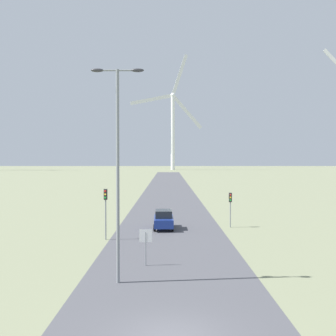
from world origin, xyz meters
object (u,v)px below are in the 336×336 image
Objects in this scene: stop_sign_near at (144,240)px; traffic_light_post_near_right at (229,202)px; car_approaching at (162,219)px; wind_turbine_left at (171,122)px; streetlamp at (116,153)px; traffic_light_post_near_left at (104,203)px.

stop_sign_near is 0.68× the size of traffic_light_post_near_right.
wind_turbine_left is (3.08, 180.41, 25.59)m from car_approaching.
streetlamp is 197.61m from wind_turbine_left.
wind_turbine_left is at bearing 89.02° from car_approaching.
streetlamp is 19.71m from traffic_light_post_near_right.
streetlamp is 6.61m from stop_sign_near.
streetlamp is 2.75× the size of traffic_light_post_near_left.
streetlamp is at bearing -91.57° from wind_turbine_left.
traffic_light_post_near_left reaches higher than car_approaching.
stop_sign_near is 0.04× the size of wind_turbine_left.
traffic_light_post_near_left is at bearing -152.92° from traffic_light_post_near_right.
traffic_light_post_near_left is 12.71m from traffic_light_post_near_right.
car_approaching is (-6.53, -0.82, -1.59)m from traffic_light_post_near_right.
wind_turbine_left reaches higher than traffic_light_post_near_left.
stop_sign_near is at bearing 68.88° from streetlamp.
car_approaching is at bearing 85.51° from stop_sign_near.
car_approaching is at bearing -172.83° from traffic_light_post_near_right.
stop_sign_near is 12.84m from car_approaching.
stop_sign_near is 15.57m from traffic_light_post_near_right.
traffic_light_post_near_right is 6.77m from car_approaching.
traffic_light_post_near_right is 181.21m from wind_turbine_left.
traffic_light_post_near_right reaches higher than car_approaching.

